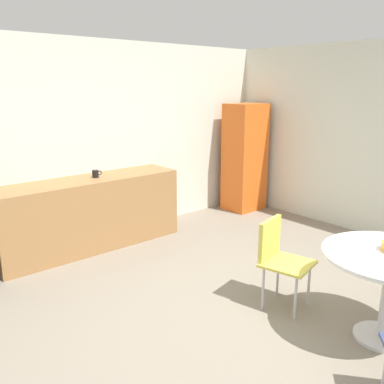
# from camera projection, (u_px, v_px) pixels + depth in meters

# --- Properties ---
(ground_plane) EXTENTS (6.00, 6.00, 0.00)m
(ground_plane) POSITION_uv_depth(u_px,v_px,m) (261.00, 330.00, 3.51)
(ground_plane) COLOR gray
(wall_back) EXTENTS (6.00, 0.10, 2.60)m
(wall_back) POSITION_uv_depth(u_px,v_px,m) (88.00, 142.00, 5.39)
(wall_back) COLOR silver
(wall_back) RESTS_ON ground_plane
(counter_block) EXTENTS (2.35, 0.60, 0.90)m
(counter_block) POSITION_uv_depth(u_px,v_px,m) (89.00, 213.00, 5.22)
(counter_block) COLOR #9E7042
(counter_block) RESTS_ON ground_plane
(locker_cabinet) EXTENTS (0.60, 0.50, 1.74)m
(locker_cabinet) POSITION_uv_depth(u_px,v_px,m) (245.00, 157.00, 6.78)
(locker_cabinet) COLOR orange
(locker_cabinet) RESTS_ON ground_plane
(chair_yellow) EXTENTS (0.50, 0.50, 0.83)m
(chair_yellow) POSITION_uv_depth(u_px,v_px,m) (278.00, 253.00, 3.81)
(chair_yellow) COLOR silver
(chair_yellow) RESTS_ON ground_plane
(mug_white) EXTENTS (0.13, 0.08, 0.09)m
(mug_white) POSITION_uv_depth(u_px,v_px,m) (96.00, 174.00, 5.16)
(mug_white) COLOR black
(mug_white) RESTS_ON counter_block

